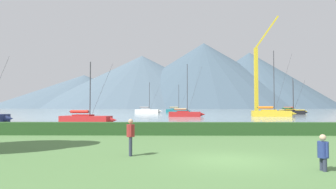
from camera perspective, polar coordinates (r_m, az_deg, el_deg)
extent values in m
plane|color=#517A42|center=(12.91, 11.22, -12.04)|extent=(1000.00, 1000.00, 0.00)
cube|color=#8C9EA3|center=(149.54, 1.72, -3.03)|extent=(320.00, 246.00, 0.00)
cube|color=#284C23|center=(23.68, 6.39, -6.38)|extent=(80.00, 1.20, 0.96)
cube|color=gold|center=(68.02, 18.77, -3.41)|extent=(8.22, 3.87, 1.24)
cone|color=gold|center=(68.89, 22.48, -3.34)|extent=(1.50, 1.25, 1.06)
cube|color=gold|center=(67.94, 18.39, -3.03)|extent=(3.19, 2.32, 0.79)
cylinder|color=#333338|center=(68.31, 19.26, 2.25)|extent=(0.16, 0.16, 13.34)
cylinder|color=#333338|center=(67.84, 17.84, -2.33)|extent=(3.53, 0.67, 0.14)
cylinder|color=orange|center=(67.84, 17.84, -2.33)|extent=(3.06, 0.95, 0.50)
cylinder|color=#333338|center=(68.63, 20.80, 1.97)|extent=(3.72, 0.60, 12.69)
cube|color=red|center=(39.51, -15.15, -4.61)|extent=(6.53, 3.20, 0.98)
cone|color=red|center=(38.08, -10.30, -4.74)|extent=(1.20, 1.01, 0.84)
cube|color=#A52020|center=(39.65, -15.61, -4.08)|extent=(2.55, 1.88, 0.63)
cylinder|color=#333338|center=(39.29, -14.40, 0.72)|extent=(0.13, 0.13, 7.25)
cylinder|color=#333338|center=(39.86, -16.27, -3.10)|extent=(2.79, 0.60, 0.11)
cylinder|color=red|center=(39.86, -16.27, -3.10)|extent=(2.42, 0.80, 0.39)
cylinder|color=#333338|center=(38.67, -12.42, 0.48)|extent=(2.93, 0.54, 6.89)
cube|color=#19707A|center=(102.16, 1.69, -3.10)|extent=(7.39, 2.99, 1.14)
cone|color=#19707A|center=(102.01, 4.01, -3.10)|extent=(1.31, 1.05, 0.97)
cube|color=#16646E|center=(102.18, 1.45, -2.87)|extent=(2.80, 1.92, 0.72)
cylinder|color=#333338|center=(102.15, 2.03, -0.61)|extent=(0.14, 0.14, 8.80)
cylinder|color=#333338|center=(102.21, 1.12, -2.44)|extent=(3.25, 0.36, 0.12)
cylinder|color=tan|center=(102.21, 1.12, -2.44)|extent=(2.79, 0.65, 0.45)
cylinder|color=#333338|center=(102.07, 2.99, -0.73)|extent=(3.43, 0.28, 8.38)
cube|color=black|center=(87.53, 22.08, -3.13)|extent=(6.87, 2.88, 1.05)
cone|color=black|center=(88.66, 24.46, -3.08)|extent=(1.22, 0.99, 0.89)
cube|color=black|center=(87.42, 21.84, -2.88)|extent=(2.62, 1.82, 0.67)
cylinder|color=#333338|center=(87.72, 22.40, -0.11)|extent=(0.13, 0.13, 9.12)
cylinder|color=#333338|center=(87.26, 21.48, -2.42)|extent=(3.01, 0.38, 0.11)
cylinder|color=#2D7542|center=(87.26, 21.48, -2.42)|extent=(2.59, 0.65, 0.42)
cylinder|color=#333338|center=(88.17, 23.38, -0.25)|extent=(3.17, 0.31, 8.67)
cube|color=white|center=(96.16, -3.89, -3.14)|extent=(7.85, 3.91, 1.18)
cone|color=white|center=(95.12, -1.39, -3.16)|extent=(1.45, 1.22, 1.00)
cube|color=silver|center=(96.27, -4.13, -2.89)|extent=(3.07, 2.28, 0.75)
cylinder|color=#333338|center=(96.02, -3.51, -0.42)|extent=(0.15, 0.15, 9.04)
cylinder|color=#333338|center=(96.43, -4.48, -2.41)|extent=(3.34, 0.75, 0.13)
cylinder|color=gray|center=(96.43, -4.48, -2.41)|extent=(2.91, 0.99, 0.47)
cylinder|color=#333338|center=(95.57, -2.48, -0.55)|extent=(3.51, 0.69, 8.60)
cube|color=gold|center=(102.87, 22.18, -2.94)|extent=(7.42, 3.53, 1.12)
cone|color=gold|center=(103.81, 24.38, -2.90)|extent=(1.36, 1.13, 0.95)
cube|color=gold|center=(102.78, 21.96, -2.72)|extent=(2.88, 2.10, 0.71)
cylinder|color=#333338|center=(103.04, 22.48, -0.25)|extent=(0.14, 0.14, 9.56)
cylinder|color=#333338|center=(102.65, 21.63, -2.30)|extent=(3.19, 0.62, 0.12)
cylinder|color=red|center=(102.65, 21.63, -2.30)|extent=(2.76, 0.87, 0.45)
cylinder|color=#333338|center=(103.41, 23.39, -0.37)|extent=(3.35, 0.56, 9.09)
cone|color=navy|center=(45.69, -27.69, -4.00)|extent=(1.28, 1.02, 0.96)
cube|color=red|center=(63.07, 3.14, -3.73)|extent=(6.62, 2.60, 1.02)
cone|color=red|center=(63.11, 6.52, -3.72)|extent=(1.16, 0.93, 0.87)
cube|color=#A52020|center=(63.07, 2.80, -3.39)|extent=(2.50, 1.70, 0.65)
cylinder|color=#333338|center=(63.14, 3.64, 1.05)|extent=(0.13, 0.13, 10.42)
cylinder|color=#333338|center=(63.07, 2.32, -2.76)|extent=(2.92, 0.28, 0.11)
cylinder|color=tan|center=(63.07, 2.32, -2.76)|extent=(2.50, 0.55, 0.41)
cylinder|color=#333338|center=(63.13, 5.03, 0.81)|extent=(3.09, 0.21, 9.90)
cylinder|color=#2D3347|center=(11.83, 27.35, -11.65)|extent=(0.14, 0.14, 0.45)
cylinder|color=#2D3347|center=(11.98, 26.90, -11.53)|extent=(0.14, 0.14, 0.45)
cylinder|color=navy|center=(11.83, 27.08, -9.20)|extent=(0.36, 0.36, 0.55)
cylinder|color=navy|center=(11.62, 27.69, -9.19)|extent=(0.09, 0.09, 0.49)
cylinder|color=navy|center=(12.03, 26.49, -8.96)|extent=(0.09, 0.09, 0.49)
sphere|color=tan|center=(11.78, 27.05, -7.20)|extent=(0.22, 0.22, 0.22)
cylinder|color=#2D3347|center=(13.74, -7.02, -9.67)|extent=(0.14, 0.14, 0.85)
cylinder|color=#2D3347|center=(13.92, -7.06, -9.57)|extent=(0.14, 0.14, 0.85)
cylinder|color=maroon|center=(13.75, -7.03, -6.73)|extent=(0.36, 0.36, 0.55)
cylinder|color=maroon|center=(13.51, -6.97, -6.69)|extent=(0.09, 0.09, 0.50)
cylinder|color=maroon|center=(13.99, -7.08, -6.54)|extent=(0.09, 0.09, 0.50)
sphere|color=tan|center=(13.73, -7.02, -5.00)|extent=(0.22, 0.22, 0.22)
cube|color=#333338|center=(75.57, 16.27, -3.47)|extent=(2.00, 2.00, 0.80)
cube|color=gold|center=(75.80, 16.20, 2.66)|extent=(0.80, 0.80, 15.41)
cube|color=gold|center=(78.37, 18.07, 11.09)|extent=(5.73, 0.36, 7.92)
cone|color=#425666|center=(337.77, 6.74, 3.57)|extent=(226.16, 226.16, 71.96)
cone|color=#425666|center=(339.22, 15.06, 2.59)|extent=(180.51, 180.51, 60.03)
cone|color=#4C6070|center=(340.20, -4.91, 2.38)|extent=(227.35, 227.35, 58.48)
cone|color=#4C6070|center=(371.71, -15.52, 0.55)|extent=(203.30, 203.30, 38.82)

